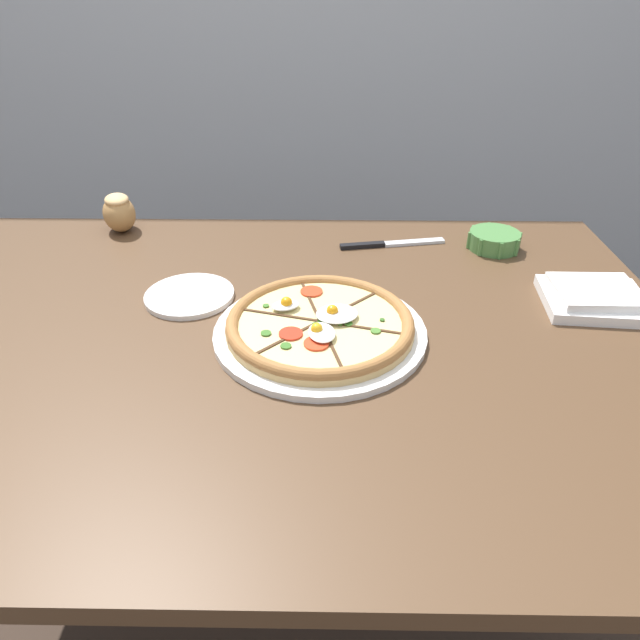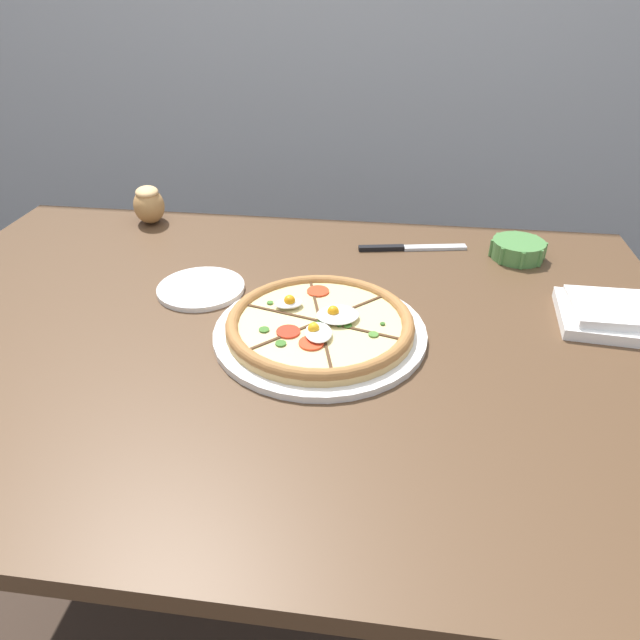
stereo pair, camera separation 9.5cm
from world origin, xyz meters
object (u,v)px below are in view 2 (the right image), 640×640
(side_saucer, at_px, (201,288))
(pizza, at_px, (320,326))
(ramekin_bowl, at_px, (518,249))
(napkin_folded, at_px, (614,315))
(dining_table, at_px, (274,367))
(bread_piece_mid, at_px, (149,204))
(knife_main, at_px, (411,248))

(side_saucer, bearing_deg, pizza, -26.48)
(ramekin_bowl, xyz_separation_m, napkin_folded, (0.12, -0.25, -0.00))
(dining_table, xyz_separation_m, bread_piece_mid, (-0.39, 0.43, 0.13))
(bread_piece_mid, bearing_deg, dining_table, -47.92)
(dining_table, xyz_separation_m, ramekin_bowl, (0.46, 0.34, 0.11))
(pizza, xyz_separation_m, bread_piece_mid, (-0.47, 0.44, 0.03))
(dining_table, xyz_separation_m, knife_main, (0.24, 0.35, 0.09))
(ramekin_bowl, distance_m, napkin_folded, 0.28)
(bread_piece_mid, distance_m, knife_main, 0.63)
(side_saucer, bearing_deg, ramekin_bowl, 20.27)
(ramekin_bowl, height_order, bread_piece_mid, bread_piece_mid)
(napkin_folded, height_order, knife_main, napkin_folded)
(dining_table, xyz_separation_m, side_saucer, (-0.16, 0.11, 0.09))
(napkin_folded, xyz_separation_m, knife_main, (-0.35, 0.26, -0.01))
(dining_table, relative_size, pizza, 4.02)
(ramekin_bowl, bearing_deg, side_saucer, -159.73)
(pizza, bearing_deg, napkin_folded, 12.06)
(ramekin_bowl, distance_m, knife_main, 0.22)
(ramekin_bowl, relative_size, side_saucer, 0.71)
(knife_main, bearing_deg, side_saucer, -159.22)
(ramekin_bowl, relative_size, knife_main, 0.50)
(side_saucer, bearing_deg, knife_main, 31.21)
(ramekin_bowl, bearing_deg, pizza, -136.84)
(ramekin_bowl, height_order, side_saucer, ramekin_bowl)
(knife_main, xyz_separation_m, side_saucer, (-0.40, -0.24, 0.00))
(knife_main, relative_size, side_saucer, 1.42)
(bread_piece_mid, xyz_separation_m, knife_main, (0.63, -0.08, -0.04))
(pizza, relative_size, napkin_folded, 1.84)
(napkin_folded, distance_m, bread_piece_mid, 1.03)
(dining_table, distance_m, side_saucer, 0.21)
(bread_piece_mid, height_order, knife_main, bread_piece_mid)
(dining_table, relative_size, knife_main, 6.07)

